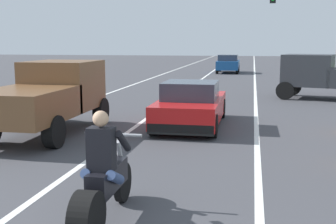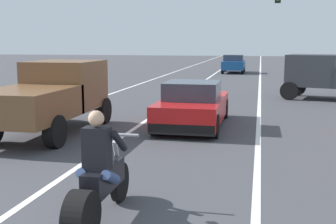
{
  "view_description": "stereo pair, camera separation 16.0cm",
  "coord_description": "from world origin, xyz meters",
  "px_view_note": "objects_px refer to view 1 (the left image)",
  "views": [
    {
      "loc": [
        1.64,
        -2.81,
        2.53
      ],
      "look_at": [
        -0.18,
        6.6,
        1.0
      ],
      "focal_mm": 46.9,
      "sensor_mm": 36.0,
      "label": 1
    },
    {
      "loc": [
        1.79,
        -2.78,
        2.53
      ],
      "look_at": [
        -0.18,
        6.6,
        1.0
      ],
      "focal_mm": 46.9,
      "sensor_mm": 36.0,
      "label": 2
    }
  ],
  "objects_px": {
    "sports_car_red": "(191,106)",
    "pickup_truck_right_shoulder_dark_grey": "(330,75)",
    "pickup_truck_left_lane_brown": "(49,94)",
    "traffic_light_mast_near": "(316,16)",
    "motorcycle_with_rider": "(102,184)",
    "distant_car_far_ahead": "(228,63)"
  },
  "relations": [
    {
      "from": "pickup_truck_left_lane_brown",
      "to": "traffic_light_mast_near",
      "type": "height_order",
      "value": "traffic_light_mast_near"
    },
    {
      "from": "motorcycle_with_rider",
      "to": "distant_car_far_ahead",
      "type": "bearing_deg",
      "value": 90.06
    },
    {
      "from": "motorcycle_with_rider",
      "to": "traffic_light_mast_near",
      "type": "distance_m",
      "value": 20.81
    },
    {
      "from": "motorcycle_with_rider",
      "to": "pickup_truck_right_shoulder_dark_grey",
      "type": "relative_size",
      "value": 0.43
    },
    {
      "from": "motorcycle_with_rider",
      "to": "traffic_light_mast_near",
      "type": "relative_size",
      "value": 0.37
    },
    {
      "from": "sports_car_red",
      "to": "traffic_light_mast_near",
      "type": "height_order",
      "value": "traffic_light_mast_near"
    },
    {
      "from": "sports_car_red",
      "to": "pickup_truck_left_lane_brown",
      "type": "height_order",
      "value": "pickup_truck_left_lane_brown"
    },
    {
      "from": "pickup_truck_left_lane_brown",
      "to": "sports_car_red",
      "type": "bearing_deg",
      "value": 25.92
    },
    {
      "from": "sports_car_red",
      "to": "pickup_truck_left_lane_brown",
      "type": "xyz_separation_m",
      "value": [
        -3.71,
        -1.8,
        0.48
      ]
    },
    {
      "from": "sports_car_red",
      "to": "pickup_truck_right_shoulder_dark_grey",
      "type": "relative_size",
      "value": 0.84
    },
    {
      "from": "traffic_light_mast_near",
      "to": "motorcycle_with_rider",
      "type": "bearing_deg",
      "value": -104.91
    },
    {
      "from": "traffic_light_mast_near",
      "to": "pickup_truck_left_lane_brown",
      "type": "bearing_deg",
      "value": -121.88
    },
    {
      "from": "sports_car_red",
      "to": "pickup_truck_right_shoulder_dark_grey",
      "type": "height_order",
      "value": "pickup_truck_right_shoulder_dark_grey"
    },
    {
      "from": "distant_car_far_ahead",
      "to": "pickup_truck_left_lane_brown",
      "type": "bearing_deg",
      "value": -97.73
    },
    {
      "from": "traffic_light_mast_near",
      "to": "pickup_truck_right_shoulder_dark_grey",
      "type": "bearing_deg",
      "value": -89.3
    },
    {
      "from": "pickup_truck_right_shoulder_dark_grey",
      "to": "sports_car_red",
      "type": "bearing_deg",
      "value": -124.95
    },
    {
      "from": "pickup_truck_left_lane_brown",
      "to": "distant_car_far_ahead",
      "type": "relative_size",
      "value": 1.2
    },
    {
      "from": "traffic_light_mast_near",
      "to": "distant_car_far_ahead",
      "type": "bearing_deg",
      "value": 114.72
    },
    {
      "from": "sports_car_red",
      "to": "pickup_truck_left_lane_brown",
      "type": "relative_size",
      "value": 0.9
    },
    {
      "from": "pickup_truck_right_shoulder_dark_grey",
      "to": "distant_car_far_ahead",
      "type": "bearing_deg",
      "value": 108.02
    },
    {
      "from": "sports_car_red",
      "to": "traffic_light_mast_near",
      "type": "xyz_separation_m",
      "value": [
        5.09,
        12.35,
        3.33
      ]
    },
    {
      "from": "distant_car_far_ahead",
      "to": "motorcycle_with_rider",
      "type": "bearing_deg",
      "value": -89.94
    }
  ]
}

